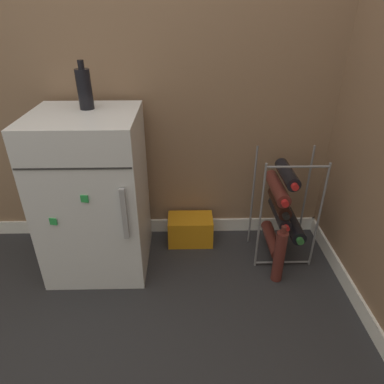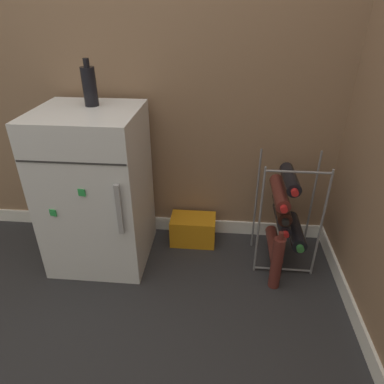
{
  "view_description": "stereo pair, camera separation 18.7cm",
  "coord_description": "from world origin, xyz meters",
  "px_view_note": "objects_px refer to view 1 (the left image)",
  "views": [
    {
      "loc": [
        0.08,
        -1.19,
        1.36
      ],
      "look_at": [
        0.11,
        0.44,
        0.45
      ],
      "focal_mm": 32.0,
      "sensor_mm": 36.0,
      "label": 1
    },
    {
      "loc": [
        0.26,
        -1.18,
        1.36
      ],
      "look_at": [
        0.11,
        0.44,
        0.45
      ],
      "focal_mm": 32.0,
      "sensor_mm": 36.0,
      "label": 2
    }
  ],
  "objects_px": {
    "wine_rack": "(282,208)",
    "soda_box": "(190,229)",
    "fridge_top_bottle": "(84,88)",
    "loose_bottle_floor": "(279,256)",
    "mini_fridge": "(94,195)"
  },
  "relations": [
    {
      "from": "soda_box",
      "to": "fridge_top_bottle",
      "type": "distance_m",
      "value": 1.04
    },
    {
      "from": "fridge_top_bottle",
      "to": "wine_rack",
      "type": "bearing_deg",
      "value": -2.42
    },
    {
      "from": "loose_bottle_floor",
      "to": "fridge_top_bottle",
      "type": "bearing_deg",
      "value": 164.71
    },
    {
      "from": "mini_fridge",
      "to": "fridge_top_bottle",
      "type": "height_order",
      "value": "fridge_top_bottle"
    },
    {
      "from": "loose_bottle_floor",
      "to": "wine_rack",
      "type": "bearing_deg",
      "value": 77.59
    },
    {
      "from": "wine_rack",
      "to": "fridge_top_bottle",
      "type": "height_order",
      "value": "fridge_top_bottle"
    },
    {
      "from": "mini_fridge",
      "to": "loose_bottle_floor",
      "type": "height_order",
      "value": "mini_fridge"
    },
    {
      "from": "wine_rack",
      "to": "loose_bottle_floor",
      "type": "bearing_deg",
      "value": -102.41
    },
    {
      "from": "mini_fridge",
      "to": "soda_box",
      "type": "distance_m",
      "value": 0.65
    },
    {
      "from": "wine_rack",
      "to": "soda_box",
      "type": "height_order",
      "value": "wine_rack"
    },
    {
      "from": "wine_rack",
      "to": "loose_bottle_floor",
      "type": "height_order",
      "value": "wine_rack"
    },
    {
      "from": "mini_fridge",
      "to": "loose_bottle_floor",
      "type": "bearing_deg",
      "value": -10.58
    },
    {
      "from": "wine_rack",
      "to": "soda_box",
      "type": "bearing_deg",
      "value": 165.85
    },
    {
      "from": "soda_box",
      "to": "fridge_top_bottle",
      "type": "height_order",
      "value": "fridge_top_bottle"
    },
    {
      "from": "fridge_top_bottle",
      "to": "loose_bottle_floor",
      "type": "bearing_deg",
      "value": -15.29
    }
  ]
}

